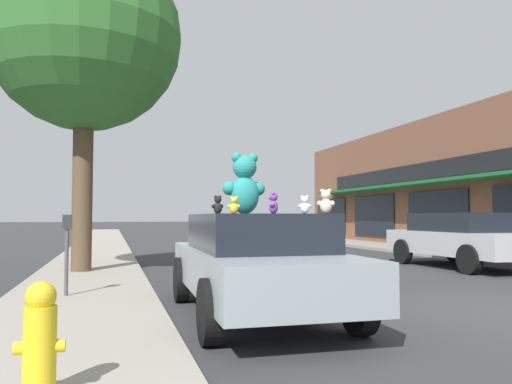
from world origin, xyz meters
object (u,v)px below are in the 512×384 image
teddy_bear_cream (326,202)px  parked_car_far_center (461,238)px  teddy_bear_giant (244,184)px  teddy_bear_purple (273,203)px  teddy_bear_black (218,205)px  street_tree (85,36)px  teddy_bear_yellow (234,205)px  fire_hydrant (40,339)px  plush_art_car (256,260)px  teddy_bear_white (305,205)px  parking_meter (67,244)px

teddy_bear_cream → parked_car_far_center: bearing=-113.0°
teddy_bear_giant → teddy_bear_cream: bearing=114.0°
teddy_bear_giant → teddy_bear_purple: (0.24, -0.61, -0.29)m
teddy_bear_black → teddy_bear_giant: bearing=-168.4°
street_tree → teddy_bear_yellow: bearing=-69.5°
street_tree → fire_hydrant: bearing=-88.7°
plush_art_car → teddy_bear_white: size_ratio=20.72×
fire_hydrant → parking_meter: parking_meter is taller
teddy_bear_giant → street_tree: (-2.49, 5.16, 3.75)m
teddy_bear_purple → teddy_bear_cream: size_ratio=0.97×
teddy_bear_cream → street_tree: street_tree is taller
teddy_bear_white → teddy_bear_yellow: teddy_bear_yellow is taller
parked_car_far_center → fire_hydrant: size_ratio=5.68×
teddy_bear_black → teddy_bear_cream: bearing=118.1°
teddy_bear_purple → fire_hydrant: size_ratio=0.38×
teddy_bear_white → teddy_bear_black: 1.35m
teddy_bear_white → fire_hydrant: (-2.70, -1.84, -0.98)m
teddy_bear_giant → teddy_bear_white: 1.44m
teddy_bear_white → teddy_bear_cream: 0.33m
plush_art_car → fire_hydrant: 3.75m
teddy_bear_purple → parked_car_far_center: bearing=148.3°
parked_car_far_center → street_tree: street_tree is taller
parked_car_far_center → parking_meter: (-9.68, -2.92, 0.14)m
plush_art_car → teddy_bear_giant: teddy_bear_giant is taller
teddy_bear_black → parking_meter: 2.77m
teddy_bear_giant → teddy_bear_yellow: 0.80m
teddy_bear_cream → teddy_bear_giant: bearing=-35.2°
teddy_bear_black → fire_hydrant: bearing=35.1°
plush_art_car → teddy_bear_black: teddy_bear_black is taller
teddy_bear_cream → parking_meter: size_ratio=0.24×
teddy_bear_purple → parked_car_far_center: 8.58m
teddy_bear_black → street_tree: (-2.04, 5.46, 4.05)m
teddy_bear_giant → teddy_bear_black: teddy_bear_giant is taller
teddy_bear_giant → parking_meter: bearing=-35.2°
street_tree → parking_meter: street_tree is taller
teddy_bear_yellow → street_tree: (-2.18, 5.82, 4.06)m
street_tree → parked_car_far_center: bearing=-4.6°
teddy_bear_white → teddy_bear_purple: 0.76m
teddy_bear_black → fire_hydrant: size_ratio=0.32×
fire_hydrant → plush_art_car: bearing=50.4°
plush_art_car → teddy_bear_yellow: bearing=-136.5°
teddy_bear_white → teddy_bear_black: teddy_bear_black is taller
parked_car_far_center → parking_meter: parked_car_far_center is taller
teddy_bear_cream → parking_meter: (-3.22, 2.73, -0.61)m
teddy_bear_cream → parking_meter: teddy_bear_cream is taller
plush_art_car → parked_car_far_center: parked_car_far_center is taller
teddy_bear_cream → teddy_bear_purple: bearing=-28.9°
teddy_bear_giant → fire_hydrant: (-2.31, -3.19, -1.31)m
teddy_bear_giant → teddy_bear_yellow: teddy_bear_giant is taller
teddy_bear_yellow → parked_car_far_center: bearing=-142.5°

